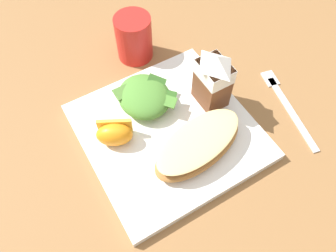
{
  "coord_description": "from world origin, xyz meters",
  "views": [
    {
      "loc": [
        0.26,
        -0.15,
        0.5
      ],
      "look_at": [
        0.0,
        0.0,
        0.03
      ],
      "focal_mm": 35.9,
      "sensor_mm": 36.0,
      "label": 1
    }
  ],
  "objects": [
    {
      "name": "metal_fork",
      "position": [
        0.05,
        0.22,
        0.0
      ],
      "size": [
        0.19,
        0.06,
        0.01
      ],
      "color": "silver",
      "rests_on": "ground"
    },
    {
      "name": "ground",
      "position": [
        0.0,
        0.0,
        0.0
      ],
      "size": [
        3.0,
        3.0,
        0.0
      ],
      "primitive_type": "plane",
      "color": "olive"
    },
    {
      "name": "green_salad_pile",
      "position": [
        -0.07,
        -0.01,
        0.04
      ],
      "size": [
        0.1,
        0.1,
        0.04
      ],
      "color": "#4C8433",
      "rests_on": "white_plate"
    },
    {
      "name": "white_plate",
      "position": [
        0.0,
        0.0,
        0.01
      ],
      "size": [
        0.28,
        0.28,
        0.02
      ],
      "primitive_type": "cube",
      "color": "white",
      "rests_on": "ground"
    },
    {
      "name": "drinking_red_cup",
      "position": [
        -0.2,
        0.04,
        0.05
      ],
      "size": [
        0.07,
        0.07,
        0.09
      ],
      "primitive_type": "cylinder",
      "color": "red",
      "rests_on": "ground"
    },
    {
      "name": "cheesy_pizza_bread",
      "position": [
        0.06,
        0.02,
        0.03
      ],
      "size": [
        0.11,
        0.18,
        0.04
      ],
      "color": "#A87038",
      "rests_on": "white_plate"
    },
    {
      "name": "orange_wedge_front",
      "position": [
        -0.03,
        -0.09,
        0.04
      ],
      "size": [
        0.06,
        0.07,
        0.04
      ],
      "color": "orange",
      "rests_on": "white_plate"
    },
    {
      "name": "milk_carton",
      "position": [
        -0.02,
        0.1,
        0.08
      ],
      "size": [
        0.06,
        0.05,
        0.11
      ],
      "color": "brown",
      "rests_on": "white_plate"
    }
  ]
}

